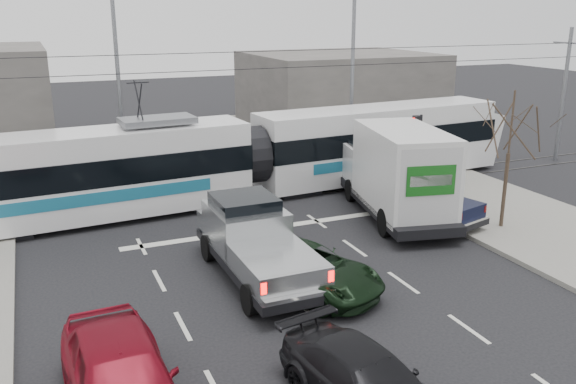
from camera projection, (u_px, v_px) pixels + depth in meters
name	position (u px, v px, depth m)	size (l,w,h in m)	color
ground	(353.00, 292.00, 17.58)	(120.00, 120.00, 0.00)	black
rails	(241.00, 198.00, 26.39)	(60.00, 1.60, 0.03)	#33302D
building_right	(339.00, 90.00, 42.52)	(12.00, 10.00, 5.00)	slate
bare_tree	(511.00, 129.00, 21.54)	(2.40, 2.40, 5.00)	#47382B
traffic_signal	(417.00, 139.00, 24.95)	(0.44, 0.44, 3.60)	black
street_lamp_near	(349.00, 65.00, 31.20)	(2.38, 0.25, 9.00)	slate
street_lamp_far	(114.00, 70.00, 28.66)	(2.38, 0.25, 9.00)	slate
catenary	(239.00, 109.00, 25.29)	(60.00, 0.20, 7.00)	black
tram	(250.00, 156.00, 25.99)	(25.56, 4.45, 5.19)	white
silver_pickup	(254.00, 239.00, 18.50)	(2.30, 6.31, 2.29)	black
box_truck	(397.00, 173.00, 23.47)	(3.96, 7.61, 3.62)	black
navy_pickup	(421.00, 198.00, 23.32)	(2.77, 4.72, 1.88)	black
green_car	(305.00, 268.00, 17.58)	(2.23, 4.83, 1.34)	black
red_car	(121.00, 378.00, 12.01)	(2.03, 5.06, 1.72)	maroon
dark_car	(367.00, 384.00, 12.16)	(1.83, 4.50, 1.31)	black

